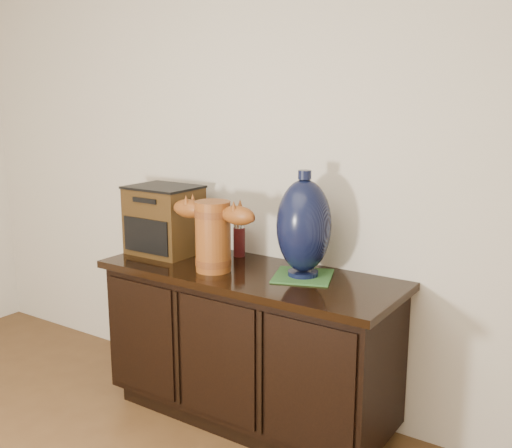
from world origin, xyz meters
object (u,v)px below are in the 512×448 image
Objects in this scene: sideboard at (249,344)px; tv_radio at (164,220)px; terracotta_vessel at (213,232)px; spray_can at (239,240)px; lamp_base at (304,226)px.

tv_radio is (-0.55, 0.03, 0.54)m from sideboard.
sideboard is at bearing 31.07° from terracotta_vessel.
terracotta_vessel is 2.66× the size of spray_can.
spray_can reaches higher than sideboard.
terracotta_vessel is at bearing -15.98° from tv_radio.
lamp_base is (0.81, 0.03, 0.06)m from tv_radio.
sideboard is at bearing -3.35° from tv_radio.
sideboard is at bearing -45.37° from spray_can.
tv_radio is (-0.41, 0.12, -0.01)m from terracotta_vessel.
tv_radio is 2.03× the size of spray_can.
tv_radio is 0.41m from spray_can.
terracotta_vessel is at bearing -79.95° from spray_can.
terracotta_vessel is at bearing -159.63° from lamp_base.
spray_can is (0.36, 0.16, -0.09)m from tv_radio.
terracotta_vessel is at bearing -149.03° from sideboard.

